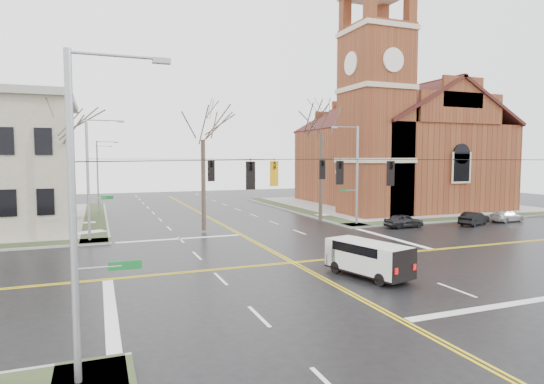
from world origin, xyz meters
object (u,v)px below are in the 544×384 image
object	(u,v)px
tree_nw_near	(203,134)
church	(391,141)
signal_pole_ne	(356,172)
streetlight_north_a	(99,174)
parked_car_b	(474,218)
signal_pole_sw	(80,208)
tree_nw_far	(59,135)
parked_car_a	(404,221)
tree_ne	(321,128)
parked_car_c	(507,216)
cargo_van	(365,256)
streetlight_north_b	(98,170)
signal_pole_nw	(90,176)

from	to	relation	value
tree_nw_near	church	bearing A→B (deg)	23.44
signal_pole_ne	church	bearing A→B (deg)	44.66
streetlight_north_a	parked_car_b	world-z (taller)	streetlight_north_a
signal_pole_sw	tree_nw_far	bearing A→B (deg)	94.98
signal_pole_ne	parked_car_a	world-z (taller)	signal_pole_ne
tree_nw_far	tree_ne	size ratio (longest dim) A/B	0.87
signal_pole_ne	tree_nw_near	distance (m)	14.33
parked_car_c	cargo_van	bearing A→B (deg)	110.68
parked_car_b	signal_pole_sw	bearing A→B (deg)	99.47
parked_car_c	parked_car_a	bearing A→B (deg)	80.91
signal_pole_ne	parked_car_c	bearing A→B (deg)	-11.39
streetlight_north_b	signal_pole_sw	bearing A→B (deg)	-90.64
signal_pole_sw	tree_ne	bearing A→B (deg)	51.43
streetlight_north_a	cargo_van	xyz separation A→B (m)	(13.00, -32.21, -3.39)
parked_car_b	tree_nw_near	distance (m)	26.10
streetlight_north_b	cargo_van	bearing A→B (deg)	-76.02
parked_car_b	streetlight_north_b	bearing A→B (deg)	18.28
signal_pole_ne	streetlight_north_b	distance (m)	42.61
streetlight_north_b	parked_car_a	xyz separation A→B (m)	(25.47, -39.10, -3.84)
tree_nw_near	tree_ne	xyz separation A→B (m)	(11.62, 1.15, 0.84)
church	tree_ne	bearing A→B (deg)	-145.71
church	streetlight_north_b	bearing A→B (deg)	146.75
parked_car_c	signal_pole_ne	bearing A→B (deg)	71.89
tree_nw_near	tree_nw_far	bearing A→B (deg)	178.54
streetlight_north_b	parked_car_c	world-z (taller)	streetlight_north_b
signal_pole_ne	tree_nw_near	world-z (taller)	tree_nw_near
tree_nw_near	streetlight_north_b	bearing A→B (deg)	103.04
parked_car_a	signal_pole_nw	bearing A→B (deg)	83.37
tree_ne	parked_car_b	bearing A→B (deg)	-26.27
parked_car_b	tree_nw_far	size ratio (longest dim) A/B	0.34
streetlight_north_a	parked_car_c	bearing A→B (deg)	-27.69
streetlight_north_b	tree_nw_far	world-z (taller)	tree_nw_far
signal_pole_ne	parked_car_a	bearing A→B (deg)	-36.70
parked_car_b	tree_nw_far	bearing A→B (deg)	60.57
signal_pole_sw	parked_car_a	size ratio (longest dim) A/B	2.46
signal_pole_nw	parked_car_c	size ratio (longest dim) A/B	2.36
parked_car_c	tree_ne	xyz separation A→B (m)	(-17.60, 5.68, 8.58)
signal_pole_nw	streetlight_north_b	distance (m)	36.51
streetlight_north_a	parked_car_a	xyz separation A→B (m)	(25.47, -19.10, -3.84)
signal_pole_ne	signal_pole_sw	bearing A→B (deg)	-134.55
streetlight_north_a	streetlight_north_b	world-z (taller)	same
streetlight_north_b	parked_car_c	distance (m)	54.56
signal_pole_ne	parked_car_b	world-z (taller)	signal_pole_ne
signal_pole_sw	tree_nw_far	xyz separation A→B (m)	(-2.15, 24.72, 3.03)
tree_nw_far	streetlight_north_a	bearing A→B (deg)	79.19
signal_pole_sw	parked_car_b	distance (m)	38.63
streetlight_north_b	tree_ne	size ratio (longest dim) A/B	0.63
signal_pole_sw	parked_car_a	world-z (taller)	signal_pole_sw
streetlight_north_a	parked_car_c	distance (m)	42.34
streetlight_north_b	parked_car_c	size ratio (longest dim) A/B	2.10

